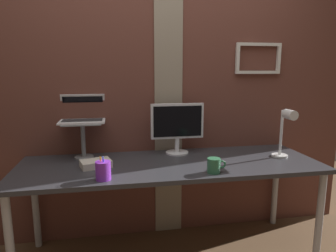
# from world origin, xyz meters

# --- Properties ---
(brick_wall_back) EXTENTS (3.43, 0.16, 2.36)m
(brick_wall_back) POSITION_xyz_m (0.00, 0.41, 1.18)
(brick_wall_back) COLOR brown
(brick_wall_back) RESTS_ON ground_plane
(desk) EXTENTS (2.14, 0.71, 0.72)m
(desk) POSITION_xyz_m (0.08, -0.00, 0.66)
(desk) COLOR #333338
(desk) RESTS_ON ground_plane
(monitor) EXTENTS (0.42, 0.18, 0.40)m
(monitor) POSITION_xyz_m (0.17, 0.23, 0.96)
(monitor) COLOR white
(monitor) RESTS_ON desk
(laptop_stand) EXTENTS (0.28, 0.22, 0.27)m
(laptop_stand) POSITION_xyz_m (-0.54, 0.23, 0.91)
(laptop_stand) COLOR gray
(laptop_stand) RESTS_ON desk
(laptop) EXTENTS (0.33, 0.28, 0.20)m
(laptop) POSITION_xyz_m (-0.54, 0.30, 1.05)
(laptop) COLOR white
(laptop) RESTS_ON laptop_stand
(desk_lamp) EXTENTS (0.12, 0.20, 0.37)m
(desk_lamp) POSITION_xyz_m (0.93, -0.06, 0.96)
(desk_lamp) COLOR white
(desk_lamp) RESTS_ON desk
(pen_cup) EXTENTS (0.09, 0.09, 0.15)m
(pen_cup) POSITION_xyz_m (-0.39, -0.26, 0.78)
(pen_cup) COLOR purple
(pen_cup) RESTS_ON desk
(coffee_mug) EXTENTS (0.13, 0.09, 0.10)m
(coffee_mug) POSITION_xyz_m (0.31, -0.26, 0.77)
(coffee_mug) COLOR #33724C
(coffee_mug) RESTS_ON desk
(paper_clutter_stack) EXTENTS (0.23, 0.19, 0.05)m
(paper_clutter_stack) POSITION_xyz_m (-0.44, -0.00, 0.75)
(paper_clutter_stack) COLOR silver
(paper_clutter_stack) RESTS_ON desk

